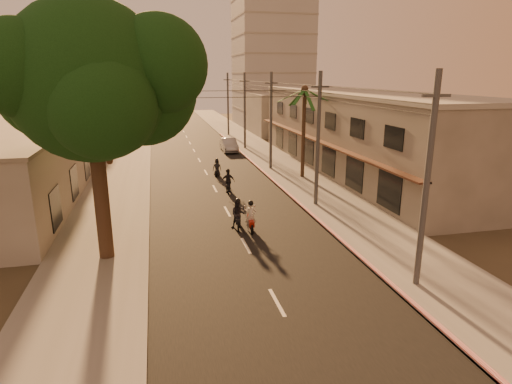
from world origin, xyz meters
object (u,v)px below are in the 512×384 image
scooter_red (251,218)px  palm_tree (305,94)px  parked_car (229,145)px  broadleaf_tree (99,81)px  scooter_far_a (217,168)px  scooter_mid_a (238,215)px  scooter_mid_b (228,182)px

scooter_red → palm_tree: bearing=64.0°
parked_car → broadleaf_tree: bearing=-109.8°
scooter_far_a → scooter_mid_a: bearing=-80.8°
scooter_mid_a → scooter_far_a: size_ratio=1.14×
scooter_mid_a → palm_tree: bearing=65.1°
broadleaf_tree → scooter_red: 10.80m
broadleaf_tree → parked_car: size_ratio=2.58×
scooter_mid_a → parked_car: scooter_mid_a is taller
parked_car → palm_tree: bearing=-73.9°
palm_tree → scooter_mid_b: bearing=-155.7°
palm_tree → scooter_red: (-7.26, -11.88, -6.34)m
broadleaf_tree → scooter_red: (7.35, 1.98, -7.67)m
scooter_mid_b → scooter_far_a: size_ratio=1.14×
palm_tree → scooter_red: 15.30m
scooter_mid_a → scooter_mid_b: size_ratio=0.99×
scooter_red → broadleaf_tree: bearing=-159.5°
scooter_far_a → parked_car: size_ratio=0.35×
scooter_red → scooter_far_a: size_ratio=1.15×
broadleaf_tree → palm_tree: broadleaf_tree is taller
broadleaf_tree → scooter_far_a: broadleaf_tree is taller
scooter_mid_a → scooter_far_a: bearing=97.2°
palm_tree → parked_car: (-4.03, 14.55, -6.38)m
scooter_mid_a → scooter_mid_b: bearing=94.8°
scooter_mid_a → broadleaf_tree: bearing=-148.7°
scooter_mid_b → parked_car: (3.10, 17.77, -0.06)m
scooter_mid_b → parked_car: 18.03m
scooter_mid_a → parked_car: size_ratio=0.40×
scooter_far_a → parked_car: scooter_far_a is taller
palm_tree → scooter_mid_a: palm_tree is taller
palm_tree → scooter_far_a: (-7.19, 2.27, -6.42)m
scooter_far_a → parked_car: bearing=87.7°
palm_tree → parked_car: palm_tree is taller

